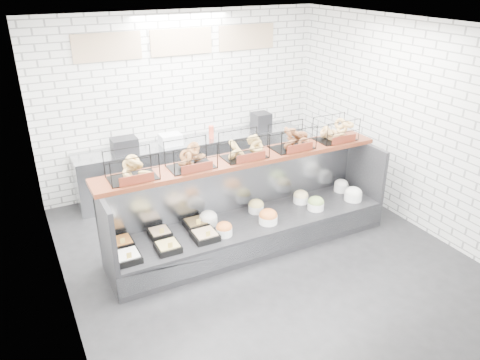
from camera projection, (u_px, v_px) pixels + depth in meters
ground at (261, 255)px, 6.44m from camera, size 5.50×5.50×0.00m
room_shell at (241, 98)px, 6.07m from camera, size 5.02×5.51×3.01m
display_case at (250, 223)px, 6.58m from camera, size 4.00×0.90×1.20m
bagel_shelf at (245, 149)px, 6.28m from camera, size 4.10×0.50×0.40m
prep_counter at (193, 163)px, 8.21m from camera, size 4.00×0.60×1.20m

